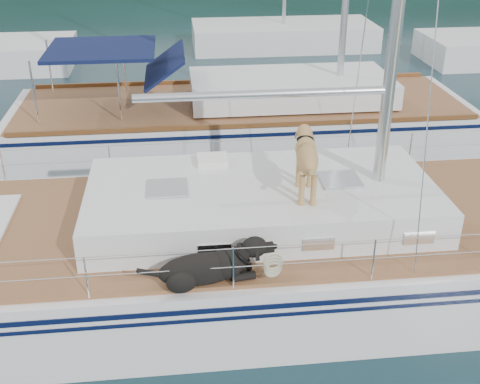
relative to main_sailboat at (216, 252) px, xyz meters
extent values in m
plane|color=black|center=(-0.10, 0.01, -0.68)|extent=(120.00, 120.00, 0.00)
cube|color=white|center=(-0.10, 0.01, -0.18)|extent=(12.00, 3.80, 1.40)
cube|color=#99633D|center=(-0.10, 0.01, 0.55)|extent=(11.52, 3.50, 0.06)
cube|color=white|center=(0.70, 0.01, 0.86)|extent=(5.20, 2.50, 0.55)
cylinder|color=silver|center=(0.70, 0.01, 2.53)|extent=(3.60, 0.12, 0.12)
cylinder|color=silver|center=(-0.10, -1.74, 1.14)|extent=(10.56, 0.01, 0.01)
cylinder|color=silver|center=(-0.10, 1.76, 1.14)|extent=(10.56, 0.01, 0.01)
cube|color=blue|center=(0.14, 1.33, 0.61)|extent=(0.70, 0.49, 0.05)
cube|color=white|center=(0.03, 0.84, 1.19)|extent=(0.48, 0.39, 0.12)
torus|color=beige|center=(0.60, -1.77, 0.94)|extent=(0.33, 0.14, 0.32)
cube|color=white|center=(1.07, 5.92, -0.23)|extent=(11.00, 3.50, 1.30)
cube|color=#99633D|center=(1.07, 5.92, 0.42)|extent=(10.56, 3.29, 0.06)
cube|color=white|center=(2.27, 5.92, 0.77)|extent=(4.80, 2.30, 0.55)
cube|color=#101B45|center=(-2.13, 5.92, 1.82)|extent=(2.40, 2.30, 0.08)
cube|color=white|center=(3.90, 16.01, -0.28)|extent=(7.20, 3.00, 1.10)
camera|label=1|loc=(-0.50, -7.96, 5.10)|focal=45.00mm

